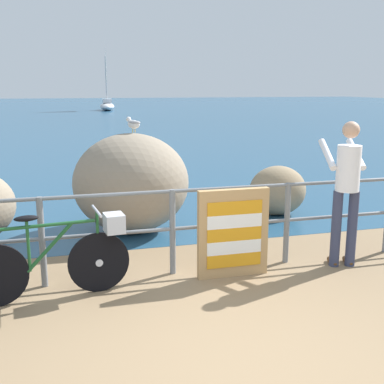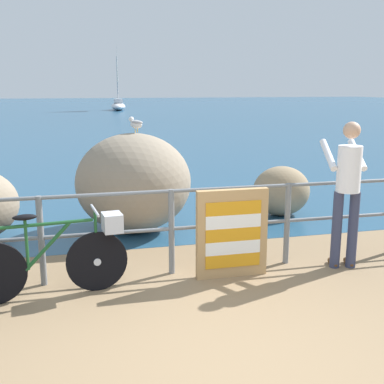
% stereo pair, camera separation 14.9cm
% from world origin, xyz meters
% --- Properties ---
extents(ground_plane, '(120.00, 120.00, 0.10)m').
position_xyz_m(ground_plane, '(0.00, 20.00, -0.05)').
color(ground_plane, '#846B4C').
extents(sea_surface, '(120.00, 90.00, 0.01)m').
position_xyz_m(sea_surface, '(0.00, 47.98, 0.00)').
color(sea_surface, navy).
rests_on(sea_surface, ground_plane).
extents(promenade_railing, '(8.84, 0.07, 1.02)m').
position_xyz_m(promenade_railing, '(0.00, 2.02, 0.64)').
color(promenade_railing, slate).
rests_on(promenade_railing, ground_plane).
extents(bicycle, '(1.69, 0.48, 0.92)m').
position_xyz_m(bicycle, '(-1.25, 1.69, 0.46)').
color(bicycle, black).
rests_on(bicycle, ground_plane).
extents(person_at_railing, '(0.53, 0.67, 1.78)m').
position_xyz_m(person_at_railing, '(2.09, 1.74, 0.99)').
color(person_at_railing, '#333851').
rests_on(person_at_railing, ground_plane).
extents(folded_deckchair_stack, '(0.84, 0.10, 1.04)m').
position_xyz_m(folded_deckchair_stack, '(0.66, 1.77, 0.52)').
color(folded_deckchair_stack, tan).
rests_on(folded_deckchair_stack, ground_plane).
extents(breakwater_boulder_main, '(1.75, 1.69, 1.50)m').
position_xyz_m(breakwater_boulder_main, '(-0.22, 3.90, 0.75)').
color(breakwater_boulder_main, gray).
rests_on(breakwater_boulder_main, ground).
extents(breakwater_boulder_right, '(0.99, 0.82, 0.85)m').
position_xyz_m(breakwater_boulder_right, '(2.34, 4.18, 0.43)').
color(breakwater_boulder_right, '#947E5F').
rests_on(breakwater_boulder_right, ground).
extents(seagull, '(0.23, 0.33, 0.23)m').
position_xyz_m(seagull, '(-0.15, 3.99, 1.64)').
color(seagull, gold).
rests_on(seagull, breakwater_boulder_main).
extents(sailboat, '(1.56, 4.47, 6.16)m').
position_xyz_m(sailboat, '(2.96, 42.81, 0.71)').
color(sailboat, white).
rests_on(sailboat, sea_surface).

